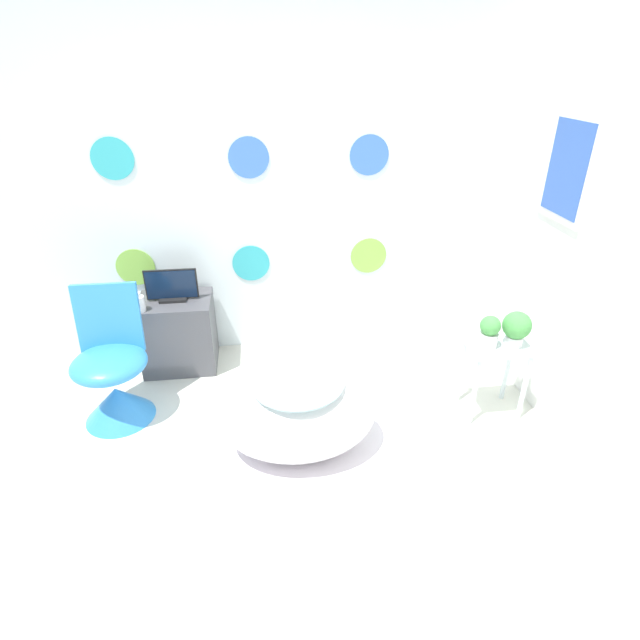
{
  "coord_description": "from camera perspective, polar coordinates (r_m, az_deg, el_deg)",
  "views": [
    {
      "loc": [
        0.05,
        -1.6,
        2.13
      ],
      "look_at": [
        0.38,
        0.96,
        0.75
      ],
      "focal_mm": 28.0,
      "sensor_mm": 36.0,
      "label": 1
    }
  ],
  "objects": [
    {
      "name": "potted_plant_right",
      "position": [
        3.3,
        21.54,
        -0.78
      ],
      "size": [
        0.17,
        0.17,
        0.23
      ],
      "color": "white",
      "rests_on": "side_table"
    },
    {
      "name": "ground_plane",
      "position": [
        2.66,
        -5.95,
        -25.08
      ],
      "size": [
        12.0,
        12.0,
        0.0
      ],
      "primitive_type": "plane",
      "color": "silver"
    },
    {
      "name": "chair",
      "position": [
        3.48,
        -22.5,
        -6.46
      ],
      "size": [
        0.47,
        0.47,
        0.88
      ],
      "color": "#338CE0",
      "rests_on": "ground_plane"
    },
    {
      "name": "tv_cabinet",
      "position": [
        3.89,
        -15.84,
        -1.44
      ],
      "size": [
        0.53,
        0.41,
        0.55
      ],
      "color": "#4C4C51",
      "rests_on": "ground_plane"
    },
    {
      "name": "rug",
      "position": [
        3.1,
        -2.5,
        -15.19
      ],
      "size": [
        1.3,
        0.75,
        0.01
      ],
      "color": "silver",
      "rests_on": "ground_plane"
    },
    {
      "name": "potted_plant_left",
      "position": [
        3.23,
        18.79,
        -1.25
      ],
      "size": [
        0.12,
        0.12,
        0.21
      ],
      "color": "white",
      "rests_on": "side_table"
    },
    {
      "name": "wall_back_dotted",
      "position": [
        3.71,
        -8.12,
        14.97
      ],
      "size": [
        4.66,
        0.05,
        2.6
      ],
      "color": "white",
      "rests_on": "ground_plane"
    },
    {
      "name": "side_table",
      "position": [
        3.39,
        19.39,
        -4.44
      ],
      "size": [
        0.38,
        0.28,
        0.52
      ],
      "color": "silver",
      "rests_on": "ground_plane"
    },
    {
      "name": "wall_right",
      "position": [
        3.27,
        26.93,
        10.57
      ],
      "size": [
        0.06,
        3.0,
        2.6
      ],
      "color": "silver",
      "rests_on": "ground_plane"
    },
    {
      "name": "tv",
      "position": [
        3.73,
        -16.59,
        3.64
      ],
      "size": [
        0.37,
        0.12,
        0.23
      ],
      "color": "black",
      "rests_on": "tv_cabinet"
    },
    {
      "name": "vase",
      "position": [
        3.65,
        -20.0,
        1.83
      ],
      "size": [
        0.08,
        0.08,
        0.14
      ],
      "color": "white",
      "rests_on": "tv_cabinet"
    },
    {
      "name": "bathtub",
      "position": [
        3.0,
        -2.51,
        -10.61
      ],
      "size": [
        0.92,
        0.66,
        0.5
      ],
      "color": "white",
      "rests_on": "ground_plane"
    }
  ]
}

